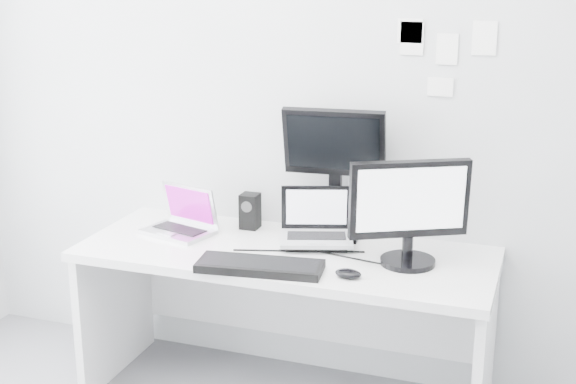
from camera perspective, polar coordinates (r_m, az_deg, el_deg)
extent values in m
plane|color=silver|center=(3.59, 1.65, 6.95)|extent=(3.60, 0.00, 3.60)
cube|color=silver|center=(3.57, -0.20, -9.72)|extent=(1.80, 0.70, 0.73)
cube|color=#B1B1B6|center=(3.63, -8.02, -1.30)|extent=(0.36, 0.30, 0.23)
cube|color=black|center=(3.69, -2.76, -1.39)|extent=(0.10, 0.10, 0.17)
cube|color=#AFB1B6|center=(3.43, 2.09, -1.90)|extent=(0.37, 0.33, 0.26)
cube|color=black|center=(3.51, 3.38, 1.49)|extent=(0.46, 0.20, 0.61)
cube|color=black|center=(3.24, 8.79, -1.40)|extent=(0.54, 0.43, 0.45)
cube|color=black|center=(3.21, -2.04, -5.38)|extent=(0.53, 0.24, 0.03)
ellipsoid|color=black|center=(3.14, 4.37, -5.90)|extent=(0.11, 0.08, 0.04)
cube|color=white|center=(3.45, 8.94, 10.91)|extent=(0.10, 0.00, 0.14)
cube|color=white|center=(3.43, 11.41, 10.08)|extent=(0.09, 0.00, 0.13)
cube|color=white|center=(3.40, 14.00, 10.74)|extent=(0.10, 0.00, 0.14)
cube|color=white|center=(3.45, 10.94, 7.46)|extent=(0.11, 0.00, 0.08)
cube|color=white|center=(3.44, 8.80, 11.44)|extent=(0.11, 0.00, 0.10)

